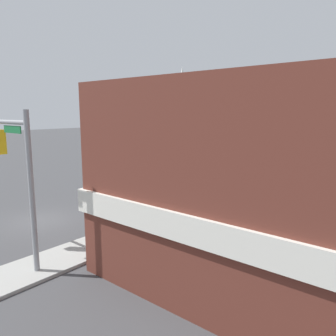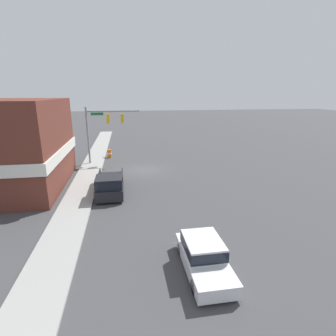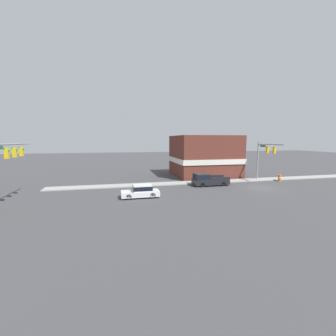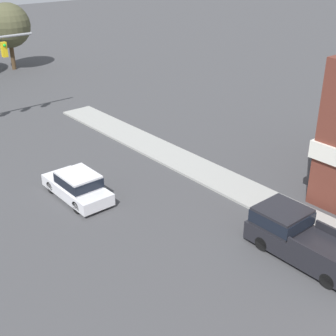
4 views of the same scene
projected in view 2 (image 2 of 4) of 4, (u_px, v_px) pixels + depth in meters
ground_plane at (143, 170)px, 28.70m from camera, size 200.00×200.00×0.00m
sidewalk_curb at (90, 172)px, 27.78m from camera, size 2.40×60.00×0.14m
near_signal_assembly at (104, 124)px, 30.14m from camera, size 6.11×0.49×6.63m
car_lead at (203, 255)px, 12.35m from camera, size 1.84×4.47×1.52m
pickup_truck_parked at (110, 184)px, 21.50m from camera, size 2.13×5.34×1.84m
construction_barrel at (110, 154)px, 33.99m from camera, size 0.55×0.55×1.08m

